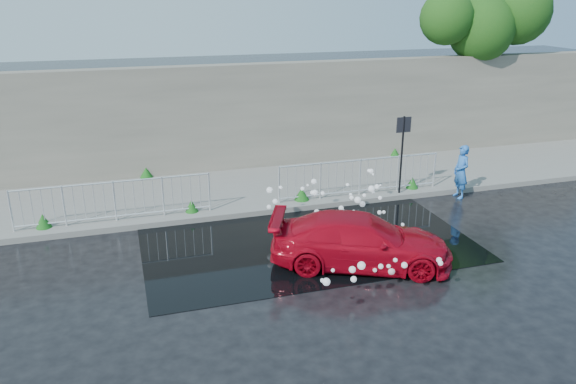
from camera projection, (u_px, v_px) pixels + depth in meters
name	position (u px, v px, depth m)	size (l,w,h in m)	color
ground	(299.00, 260.00, 13.04)	(90.00, 90.00, 0.00)	black
pavement	(249.00, 189.00, 17.52)	(30.00, 4.00, 0.15)	slate
curb	(266.00, 211.00, 15.72)	(30.00, 0.25, 0.16)	slate
retaining_wall	(233.00, 117.00, 18.89)	(30.00, 0.60, 3.50)	#635D53
puddle	(305.00, 240.00, 14.08)	(8.00, 5.00, 0.01)	black
sign_post	(403.00, 142.00, 16.41)	(0.45, 0.06, 2.50)	black
tree	(489.00, 20.00, 20.79)	(5.22, 2.49, 6.44)	#332114
railing_left	(115.00, 200.00, 14.71)	(5.05, 0.05, 1.10)	silver
railing_right	(360.00, 176.00, 16.64)	(5.05, 0.05, 1.10)	silver
weeds	(244.00, 188.00, 16.82)	(12.17, 3.93, 0.37)	#155016
water_spray	(340.00, 218.00, 13.63)	(3.52, 5.53, 1.10)	white
red_car	(361.00, 241.00, 12.62)	(1.65, 4.06, 1.18)	#A50617
person	(461.00, 172.00, 16.76)	(0.59, 0.39, 1.62)	blue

